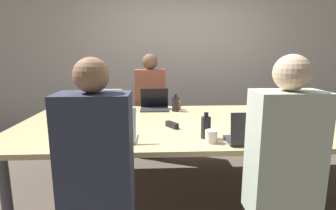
{
  "coord_description": "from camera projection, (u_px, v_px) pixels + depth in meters",
  "views": [
    {
      "loc": [
        -0.38,
        -2.48,
        1.41
      ],
      "look_at": [
        -0.25,
        0.1,
        0.91
      ],
      "focal_mm": 28.0,
      "sensor_mm": 36.0,
      "label": 1
    }
  ],
  "objects": [
    {
      "name": "person_far_midleft",
      "position": [
        151.0,
        108.0,
        3.58
      ],
      "size": [
        0.4,
        0.24,
        1.41
      ],
      "color": "#2D2D38",
      "rests_on": "ground_plane"
    },
    {
      "name": "laptop_far_midleft",
      "position": [
        154.0,
        103.0,
        3.13
      ],
      "size": [
        0.33,
        0.25,
        0.25
      ],
      "color": "#333338",
      "rests_on": "conference_table"
    },
    {
      "name": "stapler",
      "position": [
        172.0,
        125.0,
        2.36
      ],
      "size": [
        0.12,
        0.15,
        0.05
      ],
      "rotation": [
        0.0,
        0.0,
        0.56
      ],
      "color": "black",
      "rests_on": "conference_table"
    },
    {
      "name": "curtain_wall",
      "position": [
        178.0,
        54.0,
        4.37
      ],
      "size": [
        12.0,
        0.06,
        2.8
      ],
      "color": "#BCB7B2",
      "rests_on": "ground_plane"
    },
    {
      "name": "cup_far_midleft",
      "position": [
        177.0,
        105.0,
        3.13
      ],
      "size": [
        0.09,
        0.09,
        0.1
      ],
      "color": "brown",
      "rests_on": "conference_table"
    },
    {
      "name": "conference_table",
      "position": [
        194.0,
        127.0,
        2.58
      ],
      "size": [
        3.39,
        1.59,
        0.76
      ],
      "color": "#D6B77F",
      "rests_on": "ground_plane"
    },
    {
      "name": "cup_near_midright",
      "position": [
        211.0,
        136.0,
        1.96
      ],
      "size": [
        0.09,
        0.09,
        0.1
      ],
      "color": "white",
      "rests_on": "conference_table"
    },
    {
      "name": "laptop_near_left",
      "position": [
        113.0,
        132.0,
        1.98
      ],
      "size": [
        0.36,
        0.27,
        0.26
      ],
      "rotation": [
        0.0,
        0.0,
        3.14
      ],
      "color": "#B7B7BC",
      "rests_on": "conference_table"
    },
    {
      "name": "bottle_far_midleft",
      "position": [
        175.0,
        104.0,
        3.03
      ],
      "size": [
        0.08,
        0.08,
        0.2
      ],
      "color": "black",
      "rests_on": "conference_table"
    },
    {
      "name": "bottle_near_midright",
      "position": [
        206.0,
        127.0,
        2.06
      ],
      "size": [
        0.08,
        0.08,
        0.21
      ],
      "color": "black",
      "rests_on": "conference_table"
    },
    {
      "name": "laptop_far_left",
      "position": [
        107.0,
        104.0,
        3.07
      ],
      "size": [
        0.37,
        0.25,
        0.25
      ],
      "color": "gray",
      "rests_on": "conference_table"
    },
    {
      "name": "laptop_near_midright",
      "position": [
        249.0,
        135.0,
        1.92
      ],
      "size": [
        0.31,
        0.24,
        0.25
      ],
      "rotation": [
        0.0,
        0.0,
        3.14
      ],
      "color": "#333338",
      "rests_on": "conference_table"
    },
    {
      "name": "person_near_left",
      "position": [
        98.0,
        185.0,
        1.49
      ],
      "size": [
        0.4,
        0.24,
        1.4
      ],
      "rotation": [
        0.0,
        0.0,
        3.14
      ],
      "color": "#2D2D38",
      "rests_on": "ground_plane"
    },
    {
      "name": "ground_plane",
      "position": [
        193.0,
        192.0,
        2.72
      ],
      "size": [
        24.0,
        24.0,
        0.0
      ],
      "primitive_type": "plane",
      "color": "brown"
    },
    {
      "name": "person_near_midright",
      "position": [
        282.0,
        177.0,
        1.57
      ],
      "size": [
        0.4,
        0.24,
        1.41
      ],
      "rotation": [
        0.0,
        0.0,
        3.14
      ],
      "color": "#2D2D38",
      "rests_on": "ground_plane"
    },
    {
      "name": "cup_far_left",
      "position": [
        82.0,
        107.0,
        3.06
      ],
      "size": [
        0.08,
        0.08,
        0.08
      ],
      "color": "brown",
      "rests_on": "conference_table"
    }
  ]
}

